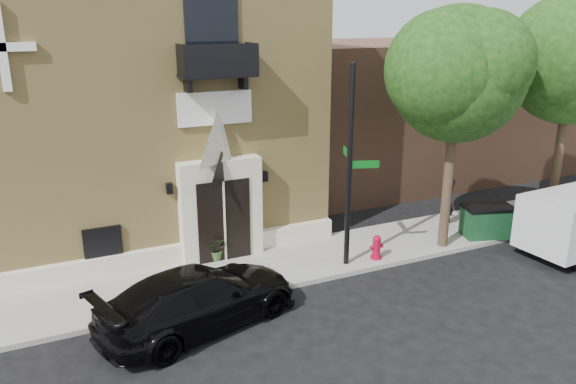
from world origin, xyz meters
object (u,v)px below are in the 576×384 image
object	(u,v)px
street_sign	(350,167)
pedestrian_near	(448,201)
dumpster	(487,221)
fire_hydrant	(377,247)
black_sedan	(200,298)

from	to	relation	value
street_sign	pedestrian_near	size ratio (longest dim) A/B	3.50
dumpster	pedestrian_near	xyz separation A→B (m)	(-0.49, 1.54, 0.32)
fire_hydrant	pedestrian_near	distance (m)	4.39
street_sign	fire_hydrant	world-z (taller)	street_sign
black_sedan	dumpster	size ratio (longest dim) A/B	2.82
fire_hydrant	pedestrian_near	size ratio (longest dim) A/B	0.45
black_sedan	fire_hydrant	size ratio (longest dim) A/B	6.78
dumpster	pedestrian_near	world-z (taller)	pedestrian_near
fire_hydrant	dumpster	xyz separation A→B (m)	(4.58, -0.02, 0.17)
dumpster	fire_hydrant	bearing A→B (deg)	-163.76
fire_hydrant	dumpster	bearing A→B (deg)	-0.24
fire_hydrant	dumpster	size ratio (longest dim) A/B	0.42
fire_hydrant	black_sedan	bearing A→B (deg)	-168.10
black_sedan	fire_hydrant	bearing A→B (deg)	-94.69
pedestrian_near	black_sedan	bearing A→B (deg)	-9.70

